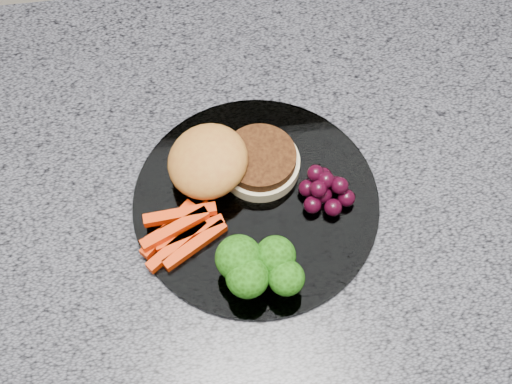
# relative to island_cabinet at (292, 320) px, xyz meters

# --- Properties ---
(island_cabinet) EXTENTS (1.20, 0.60, 0.86)m
(island_cabinet) POSITION_rel_island_cabinet_xyz_m (0.00, 0.00, 0.00)
(island_cabinet) COLOR brown
(island_cabinet) RESTS_ON ground
(countertop) EXTENTS (1.20, 0.60, 0.04)m
(countertop) POSITION_rel_island_cabinet_xyz_m (0.00, 0.00, 0.45)
(countertop) COLOR #555660
(countertop) RESTS_ON island_cabinet
(plate) EXTENTS (0.26, 0.26, 0.01)m
(plate) POSITION_rel_island_cabinet_xyz_m (-0.06, -0.02, 0.47)
(plate) COLOR white
(plate) RESTS_ON countertop
(burger) EXTENTS (0.16, 0.11, 0.05)m
(burger) POSITION_rel_island_cabinet_xyz_m (-0.09, 0.02, 0.50)
(burger) COLOR beige
(burger) RESTS_ON plate
(carrot_sticks) EXTENTS (0.09, 0.08, 0.02)m
(carrot_sticks) POSITION_rel_island_cabinet_xyz_m (-0.14, -0.05, 0.48)
(carrot_sticks) COLOR red
(carrot_sticks) RESTS_ON plate
(broccoli) EXTENTS (0.08, 0.07, 0.05)m
(broccoli) POSITION_rel_island_cabinet_xyz_m (-0.07, -0.10, 0.51)
(broccoli) COLOR olive
(broccoli) RESTS_ON plate
(grape_bunch) EXTENTS (0.06, 0.06, 0.03)m
(grape_bunch) POSITION_rel_island_cabinet_xyz_m (0.01, -0.02, 0.49)
(grape_bunch) COLOR black
(grape_bunch) RESTS_ON plate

